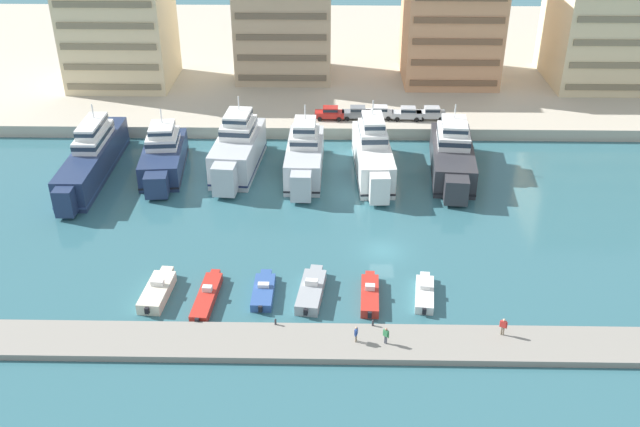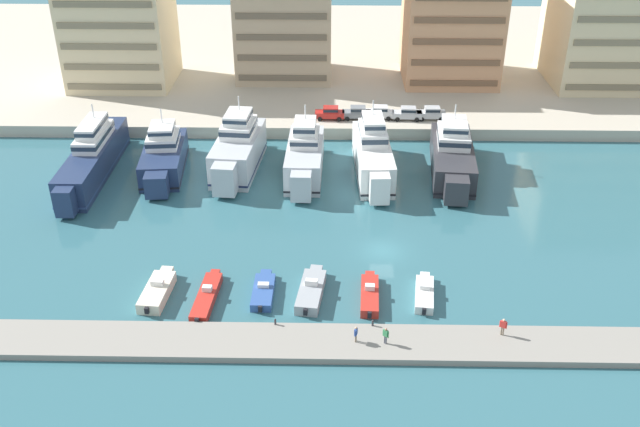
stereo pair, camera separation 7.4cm
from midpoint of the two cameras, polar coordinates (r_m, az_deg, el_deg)
ground_plane at (r=74.35m, az=5.06°, el=-3.01°), size 400.00×400.00×0.00m
quay_promenade at (r=131.88m, az=3.47°, el=12.38°), size 180.00×70.00×1.68m
pier_dock at (r=62.02m, az=5.89°, el=-10.36°), size 120.00×4.69×0.60m
yacht_navy_far_left at (r=92.82m, az=-17.71°, el=4.34°), size 3.88×22.45×8.32m
yacht_navy_left at (r=91.59m, az=-12.39°, el=4.53°), size 5.92×15.72×7.60m
yacht_silver_mid_left at (r=90.35m, az=-6.58°, el=5.11°), size 6.06×16.47×8.98m
yacht_silver_center_left at (r=88.56m, az=-1.21°, el=4.61°), size 4.62×15.80×8.47m
yacht_white_center at (r=88.93m, az=4.29°, el=4.75°), size 4.86×17.58×8.86m
yacht_charcoal_center_right at (r=90.60m, az=10.59°, el=4.60°), size 6.25×18.34×8.19m
motorboat_cream_far_left at (r=69.04m, az=-12.83°, el=-6.04°), size 2.62×6.95×1.61m
motorboat_red_left at (r=67.65m, az=-9.01°, el=-6.56°), size 2.08×8.07×1.34m
motorboat_blue_mid_left at (r=67.76m, az=-4.52°, el=-6.20°), size 1.97×6.28×1.16m
motorboat_grey_center_left at (r=67.40m, az=-0.68°, el=-6.18°), size 2.85×7.42×1.61m
motorboat_red_center at (r=67.16m, az=4.03°, el=-6.49°), size 1.90×6.83×1.40m
motorboat_white_center_right at (r=67.90m, az=8.39°, el=-6.34°), size 2.27×6.22×1.29m
car_red_far_left at (r=101.39m, az=0.83°, el=8.08°), size 4.12×1.96×1.80m
car_grey_left at (r=101.62m, az=3.02°, el=8.10°), size 4.10×1.93×1.80m
car_white_mid_left at (r=101.97m, az=4.78°, el=8.11°), size 4.15×2.01×1.80m
car_silver_center_left at (r=101.99m, az=7.04°, el=7.99°), size 4.16×2.05×1.80m
car_silver_center at (r=102.53m, az=8.92°, el=7.97°), size 4.11×1.93×1.80m
apartment_block_far_left at (r=117.86m, az=-15.77°, el=14.49°), size 15.80×13.69×20.90m
apartment_block_left at (r=116.59m, az=-2.91°, el=16.36°), size 15.29×12.42×24.79m
apartment_block_mid_left at (r=117.53m, az=10.53°, el=15.23°), size 14.87×14.93×21.62m
apartment_block_center_left at (r=122.83m, az=22.69°, el=15.21°), size 18.62×17.02×26.16m
pedestrian_near_edge at (r=60.96m, az=5.31°, el=-9.61°), size 0.50×0.45×1.61m
pedestrian_mid_deck at (r=63.52m, az=14.48°, el=-8.67°), size 0.60×0.42×1.71m
pedestrian_far_side at (r=61.00m, az=2.93°, el=-9.52°), size 0.32×0.58×1.55m
bollard_west at (r=63.20m, az=-3.57°, el=-8.61°), size 0.20×0.20×0.61m
bollard_west_mid at (r=63.12m, az=4.27°, el=-8.70°), size 0.20×0.20×0.61m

